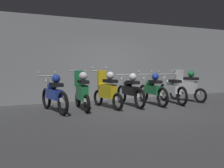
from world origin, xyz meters
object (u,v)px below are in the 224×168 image
object	(u,v)px
motorbike_slot_4	(152,89)
motorbike_slot_5	(172,89)
motorbike_slot_2	(107,90)
motorbike_slot_6	(187,86)
motorbike_slot_1	(82,91)
motorbike_slot_3	(130,90)
motorbike_slot_0	(54,94)

from	to	relation	value
motorbike_slot_4	motorbike_slot_5	world-z (taller)	same
motorbike_slot_2	motorbike_slot_6	size ratio (longest dim) A/B	1.01
motorbike_slot_1	motorbike_slot_2	world-z (taller)	motorbike_slot_2
motorbike_slot_4	motorbike_slot_5	size ratio (longest dim) A/B	1.01
motorbike_slot_5	motorbike_slot_4	bearing A→B (deg)	-179.60
motorbike_slot_4	motorbike_slot_3	bearing A→B (deg)	175.84
motorbike_slot_1	motorbike_slot_2	distance (m)	0.83
motorbike_slot_0	motorbike_slot_4	xyz separation A→B (m)	(3.34, -0.05, 0.00)
motorbike_slot_1	motorbike_slot_6	bearing A→B (deg)	1.70
motorbike_slot_0	motorbike_slot_5	bearing A→B (deg)	-0.64
motorbike_slot_0	motorbike_slot_4	world-z (taller)	same
motorbike_slot_5	motorbike_slot_0	bearing A→B (deg)	179.36
motorbike_slot_5	motorbike_slot_6	xyz separation A→B (m)	(0.82, 0.17, 0.07)
motorbike_slot_1	motorbike_slot_5	size ratio (longest dim) A/B	0.87
motorbike_slot_6	motorbike_slot_5	bearing A→B (deg)	-168.53
motorbike_slot_1	motorbike_slot_6	xyz separation A→B (m)	(4.16, 0.12, 0.00)
motorbike_slot_4	motorbike_slot_6	size ratio (longest dim) A/B	1.17
motorbike_slot_4	motorbike_slot_6	distance (m)	1.67
motorbike_slot_0	motorbike_slot_2	xyz separation A→B (m)	(1.67, -0.01, 0.04)
motorbike_slot_4	motorbike_slot_0	bearing A→B (deg)	179.10
motorbike_slot_0	motorbike_slot_6	distance (m)	5.00
motorbike_slot_2	motorbike_slot_0	bearing A→B (deg)	179.83
motorbike_slot_4	motorbike_slot_5	bearing A→B (deg)	0.40
motorbike_slot_4	motorbike_slot_6	world-z (taller)	motorbike_slot_6
motorbike_slot_1	motorbike_slot_6	distance (m)	4.16
motorbike_slot_0	motorbike_slot_3	world-z (taller)	motorbike_slot_0
motorbike_slot_2	motorbike_slot_3	world-z (taller)	motorbike_slot_2
motorbike_slot_1	motorbike_slot_2	bearing A→B (deg)	-0.15
motorbike_slot_0	motorbike_slot_5	xyz separation A→B (m)	(4.17, -0.05, -0.04)
motorbike_slot_2	motorbike_slot_5	size ratio (longest dim) A/B	0.87
motorbike_slot_2	motorbike_slot_4	bearing A→B (deg)	-1.62
motorbike_slot_0	motorbike_slot_6	world-z (taller)	motorbike_slot_6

